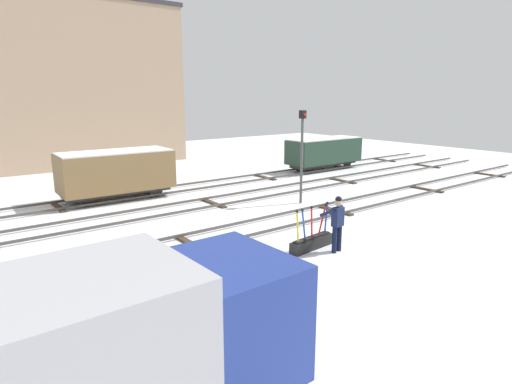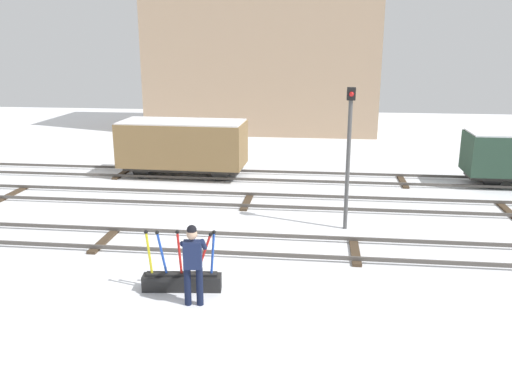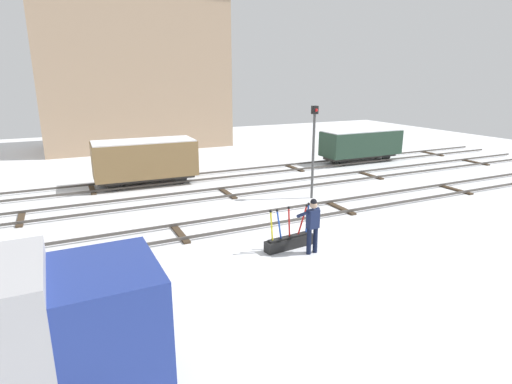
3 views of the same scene
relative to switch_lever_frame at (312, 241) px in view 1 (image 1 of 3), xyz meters
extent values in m
plane|color=white|center=(0.56, 2.73, -0.25)|extent=(60.00, 60.00, 0.00)
cube|color=#4C4742|center=(0.56, 2.01, -0.12)|extent=(44.00, 0.07, 0.10)
cube|color=#4C4742|center=(0.56, 3.45, -0.12)|extent=(44.00, 0.07, 0.10)
cube|color=#423323|center=(-2.96, 2.73, -0.21)|extent=(0.24, 1.94, 0.08)
cube|color=#423323|center=(4.08, 2.73, -0.21)|extent=(0.24, 1.94, 0.08)
cube|color=#423323|center=(11.12, 2.73, -0.21)|extent=(0.24, 1.94, 0.08)
cube|color=#423323|center=(18.16, 2.73, -0.21)|extent=(0.24, 1.94, 0.08)
cube|color=#4C4742|center=(0.56, 6.24, -0.12)|extent=(44.00, 0.07, 0.10)
cube|color=#4C4742|center=(0.56, 7.68, -0.12)|extent=(44.00, 0.07, 0.10)
cube|color=#423323|center=(0.56, 6.96, -0.21)|extent=(0.24, 1.94, 0.08)
cube|color=#423323|center=(9.36, 6.96, -0.21)|extent=(0.24, 1.94, 0.08)
cube|color=#423323|center=(18.16, 6.96, -0.21)|extent=(0.24, 1.94, 0.08)
cube|color=#4C4742|center=(0.56, 9.80, -0.12)|extent=(44.00, 0.07, 0.10)
cube|color=#4C4742|center=(0.56, 11.24, -0.12)|extent=(44.00, 0.07, 0.10)
cube|color=#423323|center=(-5.31, 10.52, -0.21)|extent=(0.24, 1.94, 0.08)
cube|color=#423323|center=(6.42, 10.52, -0.21)|extent=(0.24, 1.94, 0.08)
cube|color=#423323|center=(18.16, 10.52, -0.21)|extent=(0.24, 1.94, 0.08)
cube|color=black|center=(0.00, 0.00, -0.07)|extent=(1.83, 0.55, 0.36)
cube|color=black|center=(0.00, 0.00, 0.14)|extent=(1.63, 0.38, 0.06)
cylinder|color=yellow|center=(-0.72, -0.08, 0.63)|extent=(0.15, 0.07, 1.05)
sphere|color=black|center=(-0.76, -0.08, 1.15)|extent=(0.09, 0.09, 0.09)
cylinder|color=#1E47B7|center=(-0.42, -0.05, 0.62)|extent=(0.24, 0.08, 1.04)
sphere|color=black|center=(-0.51, -0.06, 1.14)|extent=(0.09, 0.09, 0.09)
cylinder|color=red|center=(-0.03, 0.00, 0.63)|extent=(0.12, 0.07, 1.05)
sphere|color=black|center=(-0.06, -0.01, 1.15)|extent=(0.09, 0.09, 0.09)
cylinder|color=red|center=(0.50, 0.06, 0.60)|extent=(0.40, 0.10, 1.01)
sphere|color=black|center=(0.67, 0.07, 1.10)|extent=(0.09, 0.09, 0.09)
cylinder|color=#1E47B7|center=(0.71, 0.08, 0.63)|extent=(0.15, 0.07, 1.05)
sphere|color=black|center=(0.75, 0.08, 1.15)|extent=(0.09, 0.09, 0.09)
cylinder|color=#111831|center=(0.31, -0.69, 0.18)|extent=(0.15, 0.15, 0.86)
cylinder|color=#111831|center=(0.57, -0.66, 0.18)|extent=(0.15, 0.15, 0.86)
cube|color=#192347|center=(0.44, -0.68, 0.91)|extent=(0.40, 0.28, 0.61)
sphere|color=tan|center=(0.44, -0.68, 1.37)|extent=(0.23, 0.23, 0.23)
sphere|color=black|center=(0.44, -0.68, 1.47)|extent=(0.21, 0.21, 0.21)
cylinder|color=#192347|center=(0.20, -0.45, 1.02)|extent=(0.17, 0.57, 0.37)
cylinder|color=#192347|center=(0.62, -0.42, 1.05)|extent=(0.17, 0.54, 0.42)
cube|color=navy|center=(-6.15, -4.27, 1.25)|extent=(1.94, 2.13, 1.90)
cube|color=black|center=(-5.25, -4.26, 1.58)|extent=(0.07, 1.79, 0.76)
cylinder|color=black|center=(-6.90, -3.16, 0.20)|extent=(0.90, 0.27, 0.90)
cylinder|color=#4C4C4C|center=(3.88, 4.67, 1.69)|extent=(0.12, 0.12, 3.88)
cube|color=black|center=(3.88, 4.67, 3.81)|extent=(0.24, 0.24, 0.36)
sphere|color=red|center=(3.88, 4.54, 3.81)|extent=(0.14, 0.14, 0.14)
cube|color=tan|center=(-0.61, 23.83, 5.33)|extent=(13.92, 6.91, 11.16)
cube|color=#38383D|center=(-0.61, 23.83, 11.06)|extent=(14.20, 7.05, 0.30)
cube|color=#2D2B28|center=(-2.62, 10.52, 0.15)|extent=(4.92, 1.46, 0.20)
cube|color=olive|center=(-2.62, 10.52, 1.14)|extent=(5.20, 2.35, 1.78)
cube|color=white|center=(-2.62, 10.52, 2.06)|extent=(5.09, 2.26, 0.06)
cylinder|color=black|center=(-4.30, 9.96, 0.10)|extent=(0.70, 0.12, 0.70)
cylinder|color=black|center=(-4.27, 11.17, 0.10)|extent=(0.70, 0.12, 0.70)
cylinder|color=black|center=(-0.97, 9.87, 0.10)|extent=(0.70, 0.12, 0.70)
cylinder|color=black|center=(-0.93, 11.08, 0.10)|extent=(0.70, 0.12, 0.70)
cube|color=#2D2B28|center=(11.47, 10.52, 0.15)|extent=(5.15, 1.18, 0.20)
cube|color=#284233|center=(11.47, 10.52, 1.02)|extent=(5.43, 1.95, 1.56)
cube|color=white|center=(11.47, 10.52, 1.83)|extent=(5.32, 1.87, 0.06)
cylinder|color=black|center=(9.71, 10.00, 0.10)|extent=(0.70, 0.10, 0.70)
cylinder|color=black|center=(9.71, 11.06, 0.10)|extent=(0.70, 0.10, 0.70)
cylinder|color=black|center=(13.23, 9.98, 0.10)|extent=(0.70, 0.10, 0.70)
cylinder|color=black|center=(13.23, 11.04, 0.10)|extent=(0.70, 0.10, 0.70)
camera|label=1|loc=(-9.45, -9.41, 4.63)|focal=30.02mm
camera|label=2|loc=(3.02, -10.99, 5.26)|focal=37.69mm
camera|label=3|loc=(-6.45, -10.99, 5.21)|focal=28.96mm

